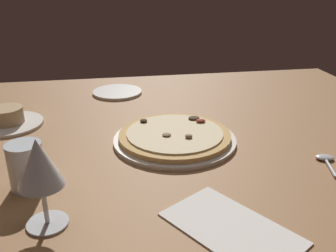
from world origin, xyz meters
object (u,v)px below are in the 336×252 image
ramekin_on_saucer (7,119)px  water_glass (27,169)px  pizza_main (175,137)px  side_plate (117,92)px  wine_glass_near (39,166)px  spoon (326,160)px  paper_menu (231,228)px

ramekin_on_saucer → water_glass: water_glass is taller
pizza_main → water_glass: (-31.45, -15.64, 2.85)cm
water_glass → side_plate: size_ratio=0.56×
pizza_main → wine_glass_near: 39.80cm
pizza_main → spoon: pizza_main is taller
pizza_main → wine_glass_near: size_ratio=1.92×
ramekin_on_saucer → paper_menu: 68.77cm
side_plate → paper_menu: bearing=-78.8°
wine_glass_near → side_plate: 71.04cm
water_glass → spoon: water_glass is taller
side_plate → paper_menu: 76.51cm
pizza_main → ramekin_on_saucer: ramekin_on_saucer is taller
pizza_main → side_plate: pizza_main is taller
side_plate → spoon: spoon is taller
pizza_main → side_plate: (-11.96, 40.76, -0.76)cm
paper_menu → wine_glass_near: bearing=135.4°
water_glass → pizza_main: bearing=26.4°
pizza_main → water_glass: water_glass is taller
spoon → wine_glass_near: bearing=-168.0°
pizza_main → water_glass: bearing=-153.6°
paper_menu → spoon: 33.37cm
ramekin_on_saucer → water_glass: (10.69, -33.33, 2.32)cm
water_glass → wine_glass_near: bearing=-68.6°
water_glass → side_plate: water_glass is taller
ramekin_on_saucer → spoon: 80.07cm
wine_glass_near → spoon: size_ratio=1.55×
pizza_main → paper_menu: pizza_main is taller
ramekin_on_saucer → water_glass: bearing=-72.2°
wine_glass_near → spoon: wine_glass_near is taller
ramekin_on_saucer → wine_glass_near: 49.07cm
wine_glass_near → side_plate: bearing=78.0°
water_glass → spoon: size_ratio=0.92×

